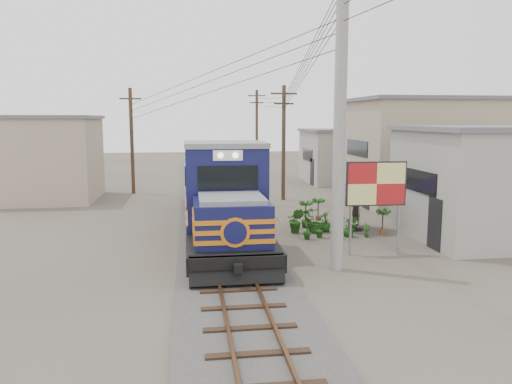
{
  "coord_description": "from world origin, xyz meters",
  "views": [
    {
      "loc": [
        -1.38,
        -16.11,
        5.0
      ],
      "look_at": [
        1.23,
        2.71,
        2.2
      ],
      "focal_mm": 35.0,
      "sensor_mm": 36.0,
      "label": 1
    }
  ],
  "objects": [
    {
      "name": "ground",
      "position": [
        0.0,
        0.0,
        0.0
      ],
      "size": [
        120.0,
        120.0,
        0.0
      ],
      "primitive_type": "plane",
      "color": "#473F35",
      "rests_on": "ground"
    },
    {
      "name": "ballast",
      "position": [
        0.0,
        10.0,
        0.08
      ],
      "size": [
        3.6,
        70.0,
        0.16
      ],
      "primitive_type": "cube",
      "color": "#595651",
      "rests_on": "ground"
    },
    {
      "name": "track",
      "position": [
        0.0,
        10.0,
        0.26
      ],
      "size": [
        1.15,
        70.0,
        0.12
      ],
      "color": "#51331E",
      "rests_on": "ground"
    },
    {
      "name": "locomotive",
      "position": [
        0.0,
        5.83,
        1.75
      ],
      "size": [
        2.98,
        16.2,
        4.02
      ],
      "color": "black",
      "rests_on": "ground"
    },
    {
      "name": "utility_pole_main",
      "position": [
        3.5,
        -0.5,
        5.0
      ],
      "size": [
        0.4,
        0.4,
        10.0
      ],
      "color": "#9E9B93",
      "rests_on": "ground"
    },
    {
      "name": "wooden_pole_mid",
      "position": [
        4.5,
        14.0,
        3.68
      ],
      "size": [
        1.6,
        0.24,
        7.0
      ],
      "color": "#4C3826",
      "rests_on": "ground"
    },
    {
      "name": "wooden_pole_far",
      "position": [
        4.8,
        28.0,
        3.93
      ],
      "size": [
        1.6,
        0.24,
        7.5
      ],
      "color": "#4C3826",
      "rests_on": "ground"
    },
    {
      "name": "wooden_pole_left",
      "position": [
        -5.0,
        18.0,
        3.68
      ],
      "size": [
        1.6,
        0.24,
        7.0
      ],
      "color": "#4C3826",
      "rests_on": "ground"
    },
    {
      "name": "power_lines",
      "position": [
        -0.14,
        8.49,
        7.56
      ],
      "size": [
        9.65,
        19.0,
        3.3
      ],
      "color": "black",
      "rests_on": "ground"
    },
    {
      "name": "shophouse_front",
      "position": [
        11.5,
        3.0,
        2.36
      ],
      "size": [
        7.35,
        6.3,
        4.7
      ],
      "color": "#99988B",
      "rests_on": "ground"
    },
    {
      "name": "shophouse_mid",
      "position": [
        12.5,
        12.0,
        3.11
      ],
      "size": [
        8.4,
        7.35,
        6.2
      ],
      "color": "tan",
      "rests_on": "ground"
    },
    {
      "name": "shophouse_back",
      "position": [
        11.0,
        22.0,
        2.11
      ],
      "size": [
        6.3,
        6.3,
        4.2
      ],
      "color": "#99988B",
      "rests_on": "ground"
    },
    {
      "name": "shophouse_left",
      "position": [
        -10.0,
        16.0,
        2.61
      ],
      "size": [
        6.3,
        6.3,
        5.2
      ],
      "color": "tan",
      "rests_on": "ground"
    },
    {
      "name": "billboard",
      "position": [
        5.44,
        1.15,
        2.56
      ],
      "size": [
        2.24,
        0.2,
        3.46
      ],
      "rotation": [
        0.0,
        0.0,
        -0.03
      ],
      "color": "#99999E",
      "rests_on": "ground"
    },
    {
      "name": "market_umbrella",
      "position": [
        6.23,
        5.06,
        2.12
      ],
      "size": [
        2.57,
        2.57,
        2.41
      ],
      "rotation": [
        0.0,
        0.0,
        0.2
      ],
      "color": "black",
      "rests_on": "ground"
    },
    {
      "name": "vendor",
      "position": [
        6.43,
        6.06,
        0.81
      ],
      "size": [
        0.7,
        0.63,
        1.62
      ],
      "primitive_type": "imported",
      "rotation": [
        0.0,
        0.0,
        3.65
      ],
      "color": "black",
      "rests_on": "ground"
    },
    {
      "name": "plant_nursery",
      "position": [
        4.2,
        4.82,
        0.46
      ],
      "size": [
        3.34,
        3.09,
        1.12
      ],
      "color": "#1E4D16",
      "rests_on": "ground"
    }
  ]
}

